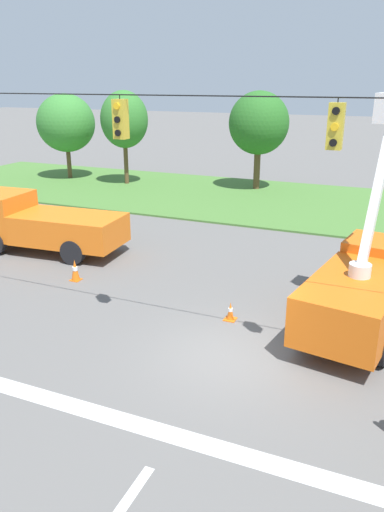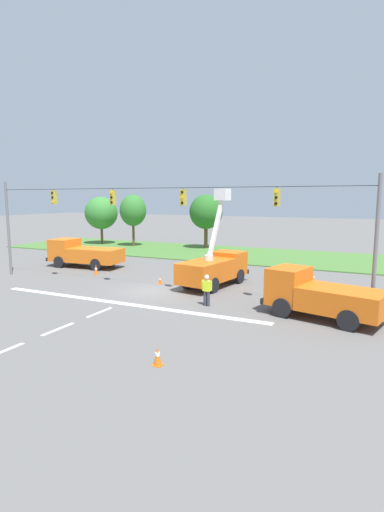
{
  "view_description": "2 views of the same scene",
  "coord_description": "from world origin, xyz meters",
  "views": [
    {
      "loc": [
        3.72,
        -11.07,
        6.93
      ],
      "look_at": [
        -2.27,
        2.86,
        1.58
      ],
      "focal_mm": 35.0,
      "sensor_mm": 36.0,
      "label": 1
    },
    {
      "loc": [
        13.23,
        -21.76,
        6.03
      ],
      "look_at": [
        0.89,
        4.07,
        1.81
      ],
      "focal_mm": 28.0,
      "sensor_mm": 36.0,
      "label": 2
    }
  ],
  "objects": [
    {
      "name": "ground_plane",
      "position": [
        0.0,
        0.0,
        0.0
      ],
      "size": [
        200.0,
        200.0,
        0.0
      ],
      "primitive_type": "plane",
      "color": "#605E5B"
    },
    {
      "name": "grass_verge",
      "position": [
        0.0,
        18.0,
        0.05
      ],
      "size": [
        56.0,
        12.0,
        0.1
      ],
      "primitive_type": "cube",
      "color": "#477533",
      "rests_on": "ground"
    },
    {
      "name": "lane_markings",
      "position": [
        0.0,
        -4.92,
        0.0
      ],
      "size": [
        17.6,
        15.25,
        0.01
      ],
      "color": "silver",
      "rests_on": "ground"
    },
    {
      "name": "signal_gantry",
      "position": [
        -0.09,
        -0.0,
        4.58
      ],
      "size": [
        26.2,
        0.33,
        7.2
      ],
      "color": "slate",
      "rests_on": "ground"
    },
    {
      "name": "tree_far_west",
      "position": [
        -19.25,
        19.33,
        4.03
      ],
      "size": [
        4.24,
        3.95,
        6.09
      ],
      "color": "brown",
      "rests_on": "ground"
    },
    {
      "name": "tree_west",
      "position": [
        -14.23,
        19.07,
        4.43
      ],
      "size": [
        3.25,
        3.1,
        6.34
      ],
      "color": "brown",
      "rests_on": "ground"
    },
    {
      "name": "tree_centre",
      "position": [
        -5.38,
        20.94,
        4.33
      ],
      "size": [
        3.86,
        3.83,
        6.35
      ],
      "color": "brown",
      "rests_on": "ground"
    },
    {
      "name": "utility_truck_bucket_lift",
      "position": [
        3.04,
        3.14,
        1.36
      ],
      "size": [
        3.19,
        6.44,
        6.62
      ],
      "color": "orange",
      "rests_on": "ground"
    },
    {
      "name": "utility_truck_support_near",
      "position": [
        -10.17,
        5.15,
        1.2
      ],
      "size": [
        6.74,
        2.88,
        2.39
      ],
      "color": "orange",
      "rests_on": "ground"
    },
    {
      "name": "utility_truck_support_far",
      "position": [
        10.57,
        -1.43,
        1.19
      ],
      "size": [
        6.18,
        3.7,
        2.39
      ],
      "color": "orange",
      "rests_on": "ground"
    },
    {
      "name": "road_worker",
      "position": [
        4.61,
        -1.82,
        1.0
      ],
      "size": [
        0.65,
        0.27,
        1.77
      ],
      "color": "#383842",
      "rests_on": "ground"
    },
    {
      "name": "traffic_cone_foreground_left",
      "position": [
        9.05,
        6.99,
        0.37
      ],
      "size": [
        0.36,
        0.36,
        0.74
      ],
      "color": "orange",
      "rests_on": "ground"
    },
    {
      "name": "traffic_cone_foreground_right",
      "position": [
        6.19,
        -9.92,
        0.37
      ],
      "size": [
        0.36,
        0.36,
        0.74
      ],
      "color": "orange",
      "rests_on": "ground"
    },
    {
      "name": "traffic_cone_mid_left",
      "position": [
        -0.64,
        2.04,
        0.27
      ],
      "size": [
        0.36,
        0.36,
        0.58
      ],
      "color": "orange",
      "rests_on": "ground"
    },
    {
      "name": "traffic_cone_mid_right",
      "position": [
        8.43,
        1.54,
        0.4
      ],
      "size": [
        0.36,
        0.36,
        0.81
      ],
      "color": "orange",
      "rests_on": "ground"
    },
    {
      "name": "traffic_cone_near_bucket",
      "position": [
        -6.91,
        2.84,
        0.4
      ],
      "size": [
        0.36,
        0.36,
        0.8
      ],
      "color": "orange",
      "rests_on": "ground"
    },
    {
      "name": "traffic_cone_lane_edge_a",
      "position": [
        7.94,
        4.18,
        0.35
      ],
      "size": [
        0.36,
        0.36,
        0.71
      ],
      "color": "orange",
      "rests_on": "ground"
    }
  ]
}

